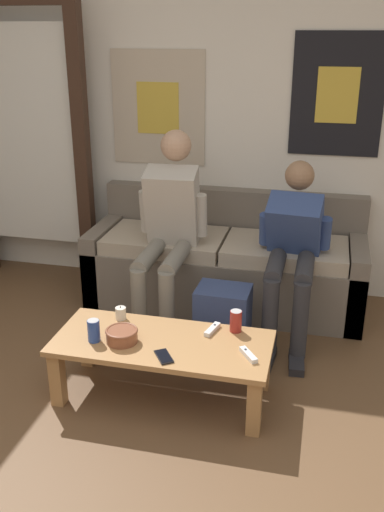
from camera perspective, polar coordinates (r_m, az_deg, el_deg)
The scene contains 14 objects.
wall_back at distance 4.30m, azimuth 1.70°, elevation 13.43°, with size 10.00×0.07×2.55m.
door_frame at distance 4.59m, azimuth -16.29°, elevation 12.15°, with size 1.00×0.10×2.15m.
couch at distance 4.19m, azimuth 3.39°, elevation -0.92°, with size 1.96×0.71×0.79m.
coffee_table at distance 3.12m, azimuth -2.98°, elevation -9.39°, with size 1.17×0.51×0.35m.
person_seated_adult at distance 3.78m, azimuth -2.35°, elevation 3.27°, with size 0.47×0.90×1.28m.
person_seated_teen at distance 3.69m, azimuth 10.05°, elevation 1.07°, with size 0.47×0.92×1.10m.
backpack at distance 3.59m, azimuth 3.06°, elevation -6.53°, with size 0.34×0.29×0.42m.
ceramic_bowl at distance 3.08m, azimuth -7.03°, elevation -7.83°, with size 0.17×0.17×0.07m.
pillar_candle at distance 3.31m, azimuth -7.14°, elevation -5.71°, with size 0.06×0.06×0.08m.
drink_can_blue at distance 3.10m, azimuth -9.80°, elevation -7.36°, with size 0.07×0.07×0.12m.
drink_can_red at distance 3.16m, azimuth 4.40°, elevation -6.50°, with size 0.07×0.07×0.12m.
game_controller_near_left at distance 3.17m, azimuth 2.04°, elevation -7.34°, with size 0.07×0.15×0.03m.
game_controller_near_right at distance 2.96m, azimuth 5.66°, elevation -9.80°, with size 0.11×0.14×0.03m.
cell_phone at distance 2.95m, azimuth -2.84°, elevation -10.01°, with size 0.13×0.15×0.01m.
Camera 1 is at (0.87, -1.51, 1.91)m, focal length 40.00 mm.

